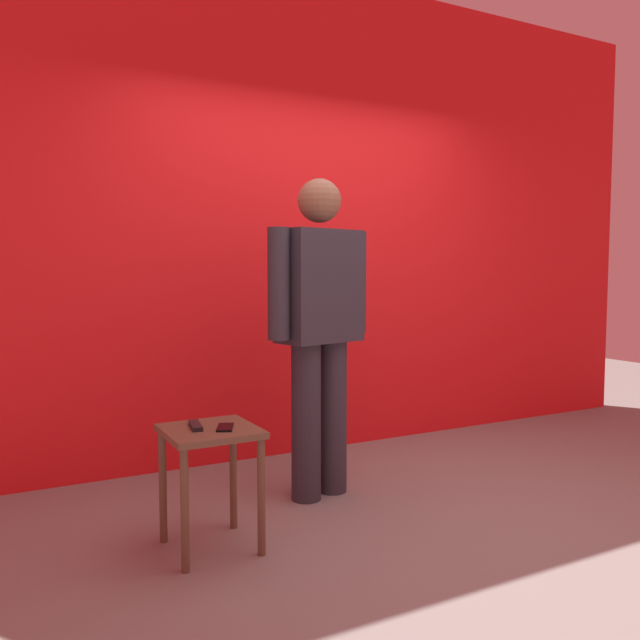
% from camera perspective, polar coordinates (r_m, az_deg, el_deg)
% --- Properties ---
extents(ground_plane, '(12.00, 12.00, 0.00)m').
position_cam_1_polar(ground_plane, '(3.56, 10.77, -16.75)').
color(ground_plane, gray).
extents(back_wall_red, '(6.22, 0.12, 3.30)m').
position_cam_1_polar(back_wall_red, '(4.64, -1.19, 8.99)').
color(back_wall_red, red).
rests_on(back_wall_red, ground_plane).
extents(standing_person, '(0.71, 0.35, 1.78)m').
position_cam_1_polar(standing_person, '(3.64, -0.06, -0.06)').
color(standing_person, '#2D2D38').
rests_on(standing_person, ground_plane).
extents(side_table, '(0.41, 0.41, 0.56)m').
position_cam_1_polar(side_table, '(3.08, -9.55, -11.36)').
color(side_table, brown).
rests_on(side_table, ground_plane).
extents(cell_phone, '(0.12, 0.16, 0.01)m').
position_cam_1_polar(cell_phone, '(3.03, -8.28, -9.26)').
color(cell_phone, black).
rests_on(cell_phone, side_table).
extents(tv_remote, '(0.07, 0.18, 0.02)m').
position_cam_1_polar(tv_remote, '(3.06, -10.81, -9.04)').
color(tv_remote, black).
rests_on(tv_remote, side_table).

